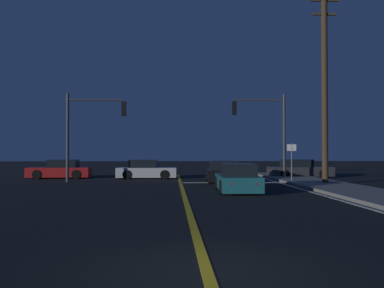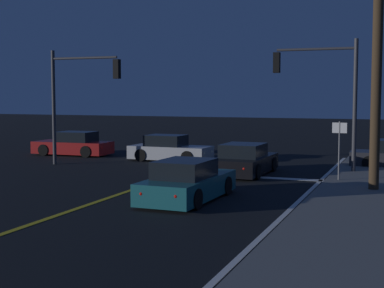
{
  "view_description": "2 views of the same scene",
  "coord_description": "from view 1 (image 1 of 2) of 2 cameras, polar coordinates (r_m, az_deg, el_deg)",
  "views": [
    {
      "loc": [
        -0.56,
        -6.76,
        1.9
      ],
      "look_at": [
        0.65,
        18.14,
        2.36
      ],
      "focal_mm": 39.66,
      "sensor_mm": 36.0,
      "label": 1
    },
    {
      "loc": [
        9.31,
        -3.82,
        3.43
      ],
      "look_at": [
        0.8,
        18.54,
        1.37
      ],
      "focal_mm": 53.84,
      "sensor_mm": 36.0,
      "label": 2
    }
  ],
  "objects": [
    {
      "name": "car_far_approaching_red",
      "position": [
        31.97,
        -17.27,
        -3.37
      ],
      "size": [
        4.44,
        1.99,
        1.34
      ],
      "rotation": [
        0.0,
        0.0,
        1.59
      ],
      "color": "maroon",
      "rests_on": "ground"
    },
    {
      "name": "ground_plane",
      "position": [
        7.04,
        1.97,
        -16.68
      ],
      "size": [
        160.0,
        160.0,
        0.0
      ],
      "primitive_type": "plane",
      "color": "black"
    },
    {
      "name": "utility_pole_right",
      "position": [
        25.54,
        17.41,
        7.63
      ],
      "size": [
        1.66,
        0.35,
        11.18
      ],
      "color": "#42301E",
      "rests_on": "ground"
    },
    {
      "name": "traffic_signal_near_right",
      "position": [
        29.09,
        9.86,
        2.79
      ],
      "size": [
        3.63,
        0.28,
        5.79
      ],
      "rotation": [
        0.0,
        0.0,
        3.14
      ],
      "color": "#38383D",
      "rests_on": "ground"
    },
    {
      "name": "lane_line_edge_right",
      "position": [
        18.46,
        18.27,
        -6.89
      ],
      "size": [
        0.16,
        35.3,
        0.01
      ],
      "primitive_type": "cube",
      "color": "white",
      "rests_on": "ground"
    },
    {
      "name": "stop_bar",
      "position": [
        26.35,
        5.31,
        -5.17
      ],
      "size": [
        6.28,
        0.5,
        0.01
      ],
      "primitive_type": "cube",
      "color": "white",
      "rests_on": "ground"
    },
    {
      "name": "car_side_waiting_charcoal",
      "position": [
        32.5,
        14.23,
        -3.35
      ],
      "size": [
        4.69,
        1.91,
        1.34
      ],
      "rotation": [
        0.0,
        0.0,
        -1.54
      ],
      "color": "#2D2D33",
      "rests_on": "ground"
    },
    {
      "name": "car_lead_oncoming_black",
      "position": [
        26.93,
        4.15,
        -3.86
      ],
      "size": [
        2.06,
        4.36,
        1.34
      ],
      "rotation": [
        0.0,
        0.0,
        -0.02
      ],
      "color": "black",
      "rests_on": "ground"
    },
    {
      "name": "traffic_signal_far_left",
      "position": [
        27.47,
        -13.65,
        2.75
      ],
      "size": [
        3.74,
        0.28,
        5.57
      ],
      "color": "#38383D",
      "rests_on": "ground"
    },
    {
      "name": "car_parked_curb_silver",
      "position": [
        30.36,
        -6.19,
        -3.54
      ],
      "size": [
        4.28,
        1.94,
        1.34
      ],
      "rotation": [
        0.0,
        0.0,
        -1.6
      ],
      "color": "#B2B5BA",
      "rests_on": "ground"
    },
    {
      "name": "street_sign_corner",
      "position": [
        26.56,
        13.25,
        -1.63
      ],
      "size": [
        0.56,
        0.08,
        2.41
      ],
      "color": "slate",
      "rests_on": "ground"
    },
    {
      "name": "car_distant_tail_teal",
      "position": [
        20.42,
        6.12,
        -4.75
      ],
      "size": [
        2.01,
        4.52,
        1.34
      ],
      "rotation": [
        0.0,
        0.0,
        -0.03
      ],
      "color": "#195960",
      "rests_on": "ground"
    },
    {
      "name": "lane_line_center",
      "position": [
        17.25,
        -0.92,
        -7.35
      ],
      "size": [
        0.2,
        35.3,
        0.01
      ],
      "primitive_type": "cube",
      "color": "gold",
      "rests_on": "ground"
    },
    {
      "name": "sidewalk_right",
      "position": [
        19.19,
        23.46,
        -6.42
      ],
      "size": [
        3.2,
        37.38,
        0.15
      ],
      "primitive_type": "cube",
      "color": "slate",
      "rests_on": "ground"
    }
  ]
}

